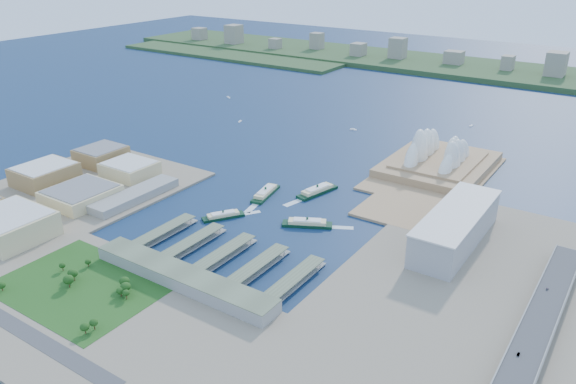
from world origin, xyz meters
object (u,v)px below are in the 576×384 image
Objects in this scene: opera_house at (440,148)px; ferry_c at (223,214)px; car_c at (547,289)px; toaster_building at (456,227)px; ferry_a at (266,191)px; ferry_b at (317,189)px; car_b at (518,354)px; ferry_d at (307,222)px.

opera_house is 3.70× the size of ferry_c.
car_c is at bearing -53.67° from opera_house.
ferry_c is at bearing -160.49° from toaster_building.
opera_house is 1.16× the size of toaster_building.
ferry_a is (-148.26, -206.63, -26.46)m from opera_house.
toaster_building reaches higher than ferry_c.
ferry_b is (-97.66, -165.13, -26.27)m from opera_house.
opera_house is at bearing -53.67° from car_c.
car_b is 101.86m from car_c.
ferry_d is at bearing -2.50° from car_c.
ferry_d is (-60.43, -248.70, -26.73)m from opera_house.
ferry_d is (90.83, 36.79, 0.67)m from ferry_c.
ferry_c is 12.14× the size of car_c.
ferry_d is at bearing -162.06° from toaster_building.
opera_house is at bearing 42.93° from ferry_a.
car_c is (288.66, -94.56, 9.70)m from ferry_b.
car_b is (101.00, -161.54, -4.91)m from toaster_building.
ferry_d is at bearing -24.17° from car_b.
opera_house is 257.33m from ferry_d.
toaster_building reaches higher than car_b.
toaster_building is at bearing -9.81° from ferry_a.
ferry_b is 15.13× the size of car_c.
opera_house is 40.21× the size of car_b.
ferry_b is 1.09× the size of ferry_d.
car_c is (251.43, -10.99, 10.16)m from ferry_d.
opera_house is 193.63m from ferry_b.
car_c reaches higher than ferry_a.
ferry_c is at bearing -100.78° from ferry_b.
ferry_a reaches higher than ferry_d.
toaster_building reaches higher than ferry_b.
ferry_a is at bearing -8.89° from car_c.
ferry_d is 251.87m from car_c.
ferry_b is (-187.66, 34.87, -14.77)m from toaster_building.
ferry_a is at bearing -58.55° from ferry_c.
car_c is (191.00, -259.69, -16.57)m from opera_house.
ferry_a is (-238.26, -6.63, -14.96)m from toaster_building.
car_b is (251.43, -112.85, 10.32)m from ferry_d.
opera_house is at bearing -84.28° from ferry_c.
toaster_building is at bearing -99.58° from ferry_d.
opera_house is 44.90× the size of car_c.
ferry_a is 78.92m from ferry_c.
ferry_a is 14.60× the size of car_c.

